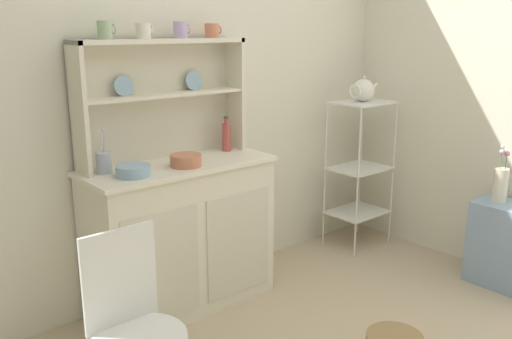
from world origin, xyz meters
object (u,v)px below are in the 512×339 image
object	(u,v)px
hutch_shelf_unit	(160,90)
side_shelf_blue	(512,247)
bowl_mixing_large	(133,171)
porcelain_teapot	(363,90)
jam_bottle	(226,136)
flower_vase	(500,183)
wire_chair	(132,317)
utensil_jar	(104,162)
cup_sage_0	(105,30)
hutch_cabinet	(181,234)
bakers_rack	(360,160)

from	to	relation	value
hutch_shelf_unit	side_shelf_blue	size ratio (longest dim) A/B	1.89
bowl_mixing_large	porcelain_teapot	xyz separation A→B (m)	(1.82, 0.02, 0.27)
hutch_shelf_unit	side_shelf_blue	world-z (taller)	hutch_shelf_unit
side_shelf_blue	jam_bottle	world-z (taller)	jam_bottle
side_shelf_blue	bowl_mixing_large	world-z (taller)	bowl_mixing_large
side_shelf_blue	flower_vase	xyz separation A→B (m)	(-0.00, 0.12, 0.38)
porcelain_teapot	flower_vase	distance (m)	1.10
bowl_mixing_large	porcelain_teapot	size ratio (longest dim) A/B	0.71
porcelain_teapot	wire_chair	bearing A→B (deg)	-162.24
side_shelf_blue	porcelain_teapot	bearing A→B (deg)	99.92
utensil_jar	bowl_mixing_large	bearing A→B (deg)	-61.15
cup_sage_0	utensil_jar	size ratio (longest dim) A/B	0.39
side_shelf_blue	porcelain_teapot	distance (m)	1.41
side_shelf_blue	jam_bottle	xyz separation A→B (m)	(-1.29, 1.21, 0.68)
hutch_cabinet	bakers_rack	xyz separation A→B (m)	(1.51, -0.05, 0.21)
hutch_shelf_unit	wire_chair	world-z (taller)	hutch_shelf_unit
hutch_cabinet	wire_chair	size ratio (longest dim) A/B	1.27
hutch_shelf_unit	bowl_mixing_large	xyz separation A→B (m)	(-0.31, -0.24, -0.36)
hutch_cabinet	cup_sage_0	size ratio (longest dim) A/B	11.84
hutch_cabinet	utensil_jar	xyz separation A→B (m)	(-0.40, 0.08, 0.48)
side_shelf_blue	cup_sage_0	size ratio (longest dim) A/B	5.83
hutch_cabinet	porcelain_teapot	distance (m)	1.67
bakers_rack	bowl_mixing_large	bearing A→B (deg)	-179.41
flower_vase	bakers_rack	bearing A→B (deg)	101.01
hutch_cabinet	side_shelf_blue	xyz separation A→B (m)	(1.69, -1.13, -0.18)
bowl_mixing_large	utensil_jar	world-z (taller)	utensil_jar
utensil_jar	side_shelf_blue	bearing A→B (deg)	-30.01
cup_sage_0	wire_chair	bearing A→B (deg)	-113.65
hutch_shelf_unit	cup_sage_0	bearing A→B (deg)	-172.70
hutch_cabinet	cup_sage_0	world-z (taller)	cup_sage_0
bakers_rack	porcelain_teapot	xyz separation A→B (m)	(-0.00, 0.00, 0.51)
utensil_jar	porcelain_teapot	size ratio (longest dim) A/B	0.93
cup_sage_0	side_shelf_blue	bearing A→B (deg)	-31.84
side_shelf_blue	jam_bottle	distance (m)	1.90
cup_sage_0	porcelain_teapot	size ratio (longest dim) A/B	0.37
side_shelf_blue	cup_sage_0	bearing A→B (deg)	148.16
bakers_rack	jam_bottle	bearing A→B (deg)	172.75
side_shelf_blue	flower_vase	bearing A→B (deg)	90.23
flower_vase	side_shelf_blue	bearing A→B (deg)	-89.77
bakers_rack	side_shelf_blue	xyz separation A→B (m)	(0.19, -1.07, -0.38)
hutch_shelf_unit	utensil_jar	xyz separation A→B (m)	(-0.40, -0.09, -0.33)
wire_chair	utensil_jar	world-z (taller)	utensil_jar
hutch_cabinet	utensil_jar	distance (m)	0.62
jam_bottle	porcelain_teapot	size ratio (longest dim) A/B	0.85
hutch_shelf_unit	bowl_mixing_large	bearing A→B (deg)	-143.01
side_shelf_blue	utensil_jar	distance (m)	2.50
hutch_cabinet	bowl_mixing_large	size ratio (longest dim) A/B	6.15
hutch_cabinet	cup_sage_0	distance (m)	1.18
hutch_shelf_unit	wire_chair	distance (m)	1.38
bakers_rack	jam_bottle	world-z (taller)	bakers_rack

